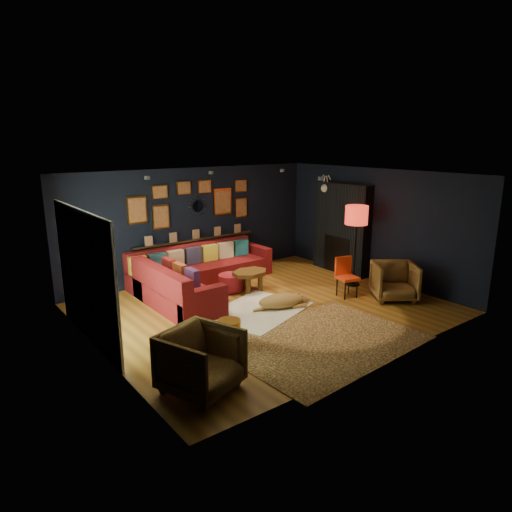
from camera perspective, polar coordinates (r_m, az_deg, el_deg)
floor at (r=9.05m, az=1.23°, el=-6.55°), size 6.50×6.50×0.00m
room_walls at (r=8.61m, az=1.28°, el=3.39°), size 6.50×6.50×6.50m
sectional at (r=10.05m, az=-7.96°, el=-2.58°), size 3.41×2.69×0.86m
ledge at (r=10.93m, az=-7.52°, el=2.06°), size 3.20×0.12×0.04m
gallery_wall at (r=10.80m, az=-7.83°, el=6.68°), size 3.15×0.04×1.02m
sunburst_mirror at (r=10.87m, az=-7.30°, el=6.18°), size 0.47×0.16×0.47m
fireplace at (r=11.45m, az=10.63°, el=3.03°), size 0.31×1.60×2.20m
deer_head at (r=11.67m, az=9.19°, el=8.42°), size 0.50×0.28×0.45m
sliding_door at (r=7.80m, az=-20.52°, el=-2.47°), size 0.06×2.80×2.20m
ceiling_spots at (r=9.11m, az=-1.86°, el=10.14°), size 3.30×2.50×0.06m
shag_rug at (r=8.89m, az=0.26°, el=-6.85°), size 2.30×1.97×0.03m
leopard_rug at (r=7.71m, az=8.37°, el=-10.54°), size 3.29×2.44×0.02m
coffee_table at (r=9.93m, az=-0.77°, el=-2.36°), size 0.93×0.73×0.43m
pouf at (r=9.99m, az=-3.19°, el=-3.30°), size 0.53×0.53×0.35m
armchair_left at (r=6.15m, az=-6.90°, el=-12.56°), size 1.13×1.10×0.93m
armchair_right at (r=9.84m, az=16.93°, el=-2.82°), size 1.13×1.12×0.85m
gold_stool at (r=7.38m, az=-3.34°, el=-9.68°), size 0.37×0.37×0.46m
orange_chair at (r=9.78m, az=11.14°, el=-2.15°), size 0.48×0.48×0.84m
floor_lamp at (r=10.31m, az=12.44°, el=4.63°), size 0.50×0.50×1.82m
dog at (r=8.97m, az=3.19°, el=-5.28°), size 1.40×0.97×0.40m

